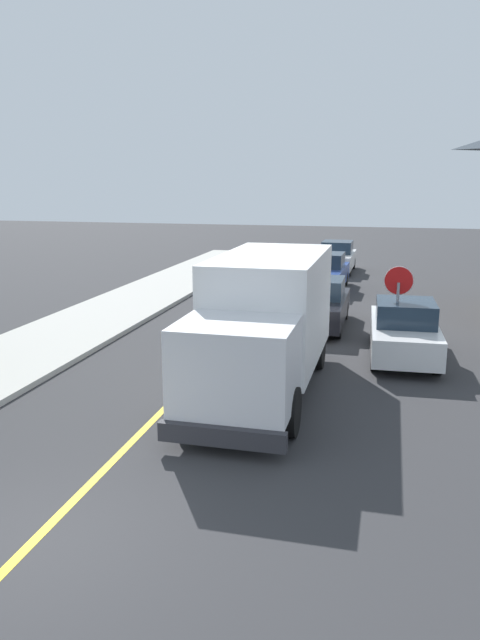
{
  "coord_description": "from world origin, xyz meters",
  "views": [
    {
      "loc": [
        4.61,
        -6.63,
        4.96
      ],
      "look_at": [
        0.99,
        8.2,
        1.4
      ],
      "focal_mm": 33.9,
      "sensor_mm": 36.0,
      "label": 1
    }
  ],
  "objects_px": {
    "box_truck": "(265,318)",
    "parked_van_across": "(404,331)",
    "parked_car_far": "(337,257)",
    "stop_sign": "(398,295)",
    "parked_car_mid": "(325,272)",
    "parked_car_near": "(319,304)"
  },
  "relations": [
    {
      "from": "stop_sign",
      "to": "parked_van_across",
      "type": "bearing_deg",
      "value": 43.36
    },
    {
      "from": "box_truck",
      "to": "parked_car_far",
      "type": "xyz_separation_m",
      "value": [
        0.05,
        19.69,
        -0.97
      ]
    },
    {
      "from": "parked_car_near",
      "to": "parked_car_mid",
      "type": "relative_size",
      "value": 0.99
    },
    {
      "from": "box_truck",
      "to": "parked_van_across",
      "type": "distance_m",
      "value": 4.92
    },
    {
      "from": "box_truck",
      "to": "stop_sign",
      "type": "relative_size",
      "value": 2.71
    },
    {
      "from": "box_truck",
      "to": "parked_car_far",
      "type": "distance_m",
      "value": 19.72
    },
    {
      "from": "parked_car_mid",
      "to": "stop_sign",
      "type": "bearing_deg",
      "value": -74.0
    },
    {
      "from": "parked_van_across",
      "to": "parked_car_far",
      "type": "bearing_deg",
      "value": 101.35
    },
    {
      "from": "parked_car_mid",
      "to": "parked_car_far",
      "type": "relative_size",
      "value": 1.01
    },
    {
      "from": "parked_van_across",
      "to": "stop_sign",
      "type": "xyz_separation_m",
      "value": [
        -0.23,
        -0.22,
        1.06
      ]
    },
    {
      "from": "parked_car_mid",
      "to": "parked_car_far",
      "type": "height_order",
      "value": "same"
    },
    {
      "from": "stop_sign",
      "to": "parked_car_mid",
      "type": "bearing_deg",
      "value": 106.0
    },
    {
      "from": "parked_car_mid",
      "to": "parked_van_across",
      "type": "height_order",
      "value": "same"
    },
    {
      "from": "box_truck",
      "to": "stop_sign",
      "type": "distance_m",
      "value": 4.5
    },
    {
      "from": "parked_car_near",
      "to": "parked_van_across",
      "type": "height_order",
      "value": "same"
    },
    {
      "from": "parked_car_near",
      "to": "parked_car_far",
      "type": "height_order",
      "value": "same"
    },
    {
      "from": "parked_car_near",
      "to": "box_truck",
      "type": "bearing_deg",
      "value": -94.62
    },
    {
      "from": "box_truck",
      "to": "parked_van_across",
      "type": "relative_size",
      "value": 1.61
    },
    {
      "from": "box_truck",
      "to": "parked_car_far",
      "type": "relative_size",
      "value": 1.62
    },
    {
      "from": "parked_car_far",
      "to": "stop_sign",
      "type": "bearing_deg",
      "value": -79.58
    },
    {
      "from": "parked_car_far",
      "to": "parked_van_across",
      "type": "bearing_deg",
      "value": -78.65
    },
    {
      "from": "parked_van_across",
      "to": "stop_sign",
      "type": "relative_size",
      "value": 1.68
    }
  ]
}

